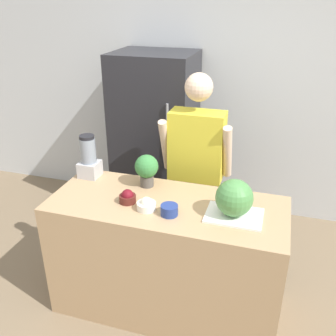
{
  "coord_description": "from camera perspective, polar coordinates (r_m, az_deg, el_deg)",
  "views": [
    {
      "loc": [
        0.66,
        -1.77,
        2.22
      ],
      "look_at": [
        0.0,
        0.37,
        1.16
      ],
      "focal_mm": 40.0,
      "sensor_mm": 36.0,
      "label": 1
    }
  ],
  "objects": [
    {
      "name": "bowl_cherries",
      "position": [
        2.57,
        -6.19,
        -4.44
      ],
      "size": [
        0.12,
        0.12,
        0.09
      ],
      "color": "#511E19",
      "rests_on": "counter_island"
    },
    {
      "name": "potted_plant",
      "position": [
        2.73,
        -3.28,
        -0.06
      ],
      "size": [
        0.17,
        0.17,
        0.24
      ],
      "color": "#514C47",
      "rests_on": "counter_island"
    },
    {
      "name": "wall_back",
      "position": [
        3.94,
        7.13,
        11.56
      ],
      "size": [
        8.0,
        0.06,
        2.6
      ],
      "color": "silver",
      "rests_on": "ground_plane"
    },
    {
      "name": "person",
      "position": [
        3.14,
        4.27,
        -0.57
      ],
      "size": [
        0.58,
        0.27,
        1.68
      ],
      "color": "#4C608C",
      "rests_on": "ground_plane"
    },
    {
      "name": "watermelon",
      "position": [
        2.39,
        10.07,
        -4.5
      ],
      "size": [
        0.24,
        0.24,
        0.24
      ],
      "color": "#4C8C47",
      "rests_on": "cutting_board"
    },
    {
      "name": "bowl_cream",
      "position": [
        2.48,
        -3.32,
        -5.61
      ],
      "size": [
        0.13,
        0.13,
        0.09
      ],
      "color": "white",
      "rests_on": "counter_island"
    },
    {
      "name": "refrigerator",
      "position": [
        3.85,
        -1.95,
        4.54
      ],
      "size": [
        0.78,
        0.67,
        1.72
      ],
      "color": "#232328",
      "rests_on": "ground_plane"
    },
    {
      "name": "counter_island",
      "position": [
        2.83,
        -0.21,
        -13.36
      ],
      "size": [
        1.63,
        0.68,
        0.91
      ],
      "color": "tan",
      "rests_on": "ground_plane"
    },
    {
      "name": "cutting_board",
      "position": [
        2.46,
        10.03,
        -7.13
      ],
      "size": [
        0.36,
        0.27,
        0.01
      ],
      "color": "white",
      "rests_on": "counter_island"
    },
    {
      "name": "bowl_small_blue",
      "position": [
        2.42,
        0.2,
        -6.43
      ],
      "size": [
        0.11,
        0.11,
        0.07
      ],
      "color": "navy",
      "rests_on": "counter_island"
    },
    {
      "name": "blender",
      "position": [
        2.93,
        -11.97,
        1.41
      ],
      "size": [
        0.15,
        0.15,
        0.34
      ],
      "color": "#B7B7BC",
      "rests_on": "counter_island"
    }
  ]
}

